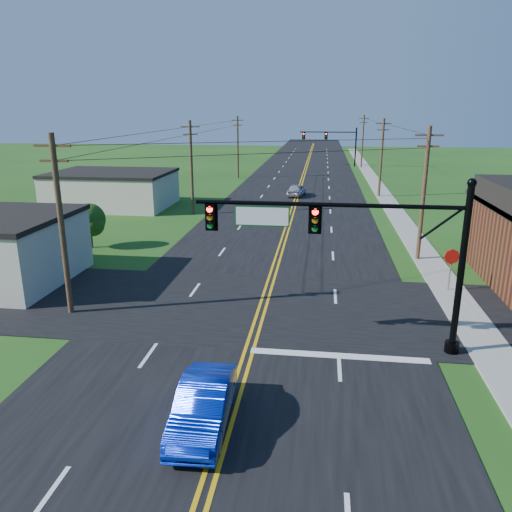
# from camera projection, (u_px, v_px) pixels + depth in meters

# --- Properties ---
(ground) EXTENTS (260.00, 260.00, 0.00)m
(ground) POSITION_uv_depth(u_px,v_px,m) (210.00, 459.00, 14.91)
(ground) COLOR #1D4212
(ground) RESTS_ON ground
(road_main) EXTENTS (16.00, 220.00, 0.04)m
(road_main) POSITION_uv_depth(u_px,v_px,m) (297.00, 192.00, 62.42)
(road_main) COLOR black
(road_main) RESTS_ON ground
(road_cross) EXTENTS (70.00, 10.00, 0.04)m
(road_cross) POSITION_uv_depth(u_px,v_px,m) (259.00, 307.00, 26.31)
(road_cross) COLOR black
(road_cross) RESTS_ON ground
(sidewalk) EXTENTS (2.00, 160.00, 0.08)m
(sidewalk) POSITION_uv_depth(u_px,v_px,m) (393.00, 209.00, 51.60)
(sidewalk) COLOR gray
(sidewalk) RESTS_ON ground
(signal_mast_main) EXTENTS (11.30, 0.60, 7.48)m
(signal_mast_main) POSITION_uv_depth(u_px,v_px,m) (352.00, 242.00, 20.61)
(signal_mast_main) COLOR black
(signal_mast_main) RESTS_ON ground
(signal_mast_far) EXTENTS (10.98, 0.60, 7.48)m
(signal_mast_far) POSITION_uv_depth(u_px,v_px,m) (331.00, 140.00, 89.09)
(signal_mast_far) COLOR black
(signal_mast_far) RESTS_ON ground
(cream_bldg_far) EXTENTS (12.20, 9.20, 3.70)m
(cream_bldg_far) POSITION_uv_depth(u_px,v_px,m) (112.00, 189.00, 52.87)
(cream_bldg_far) COLOR silver
(cream_bldg_far) RESTS_ON ground
(utility_pole_left_a) EXTENTS (1.80, 0.28, 9.00)m
(utility_pole_left_a) POSITION_uv_depth(u_px,v_px,m) (61.00, 223.00, 24.26)
(utility_pole_left_a) COLOR #3A241A
(utility_pole_left_a) RESTS_ON ground
(utility_pole_left_b) EXTENTS (1.80, 0.28, 9.00)m
(utility_pole_left_b) POSITION_uv_depth(u_px,v_px,m) (191.00, 166.00, 48.02)
(utility_pole_left_b) COLOR #3A241A
(utility_pole_left_b) RESTS_ON ground
(utility_pole_left_c) EXTENTS (1.80, 0.28, 9.00)m
(utility_pole_left_c) POSITION_uv_depth(u_px,v_px,m) (238.00, 146.00, 73.68)
(utility_pole_left_c) COLOR #3A241A
(utility_pole_left_c) RESTS_ON ground
(utility_pole_right_a) EXTENTS (1.80, 0.28, 9.00)m
(utility_pole_right_a) POSITION_uv_depth(u_px,v_px,m) (424.00, 192.00, 33.25)
(utility_pole_right_a) COLOR #3A241A
(utility_pole_right_a) RESTS_ON ground
(utility_pole_right_b) EXTENTS (1.80, 0.28, 9.00)m
(utility_pole_right_b) POSITION_uv_depth(u_px,v_px,m) (381.00, 156.00, 57.96)
(utility_pole_right_b) COLOR #3A241A
(utility_pole_right_b) RESTS_ON ground
(utility_pole_right_c) EXTENTS (1.80, 0.28, 9.00)m
(utility_pole_right_c) POSITION_uv_depth(u_px,v_px,m) (363.00, 140.00, 86.47)
(utility_pole_right_c) COLOR #3A241A
(utility_pole_right_c) RESTS_ON ground
(tree_right_back) EXTENTS (3.00, 3.00, 4.10)m
(tree_right_back) POSITION_uv_depth(u_px,v_px,m) (497.00, 214.00, 36.88)
(tree_right_back) COLOR #3A241A
(tree_right_back) RESTS_ON ground
(tree_left) EXTENTS (2.40, 2.40, 3.37)m
(tree_left) POSITION_uv_depth(u_px,v_px,m) (89.00, 219.00, 36.95)
(tree_left) COLOR #3A241A
(tree_left) RESTS_ON ground
(blue_car) EXTENTS (1.77, 4.67, 1.52)m
(blue_car) POSITION_uv_depth(u_px,v_px,m) (203.00, 406.00, 16.22)
(blue_car) COLOR #0825B6
(blue_car) RESTS_ON ground
(distant_car) EXTENTS (2.36, 4.42, 1.43)m
(distant_car) POSITION_uv_depth(u_px,v_px,m) (296.00, 190.00, 59.22)
(distant_car) COLOR #BABBBF
(distant_car) RESTS_ON ground
(stop_sign) EXTENTS (0.89, 0.17, 2.50)m
(stop_sign) POSITION_uv_depth(u_px,v_px,m) (451.00, 261.00, 28.11)
(stop_sign) COLOR slate
(stop_sign) RESTS_ON ground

